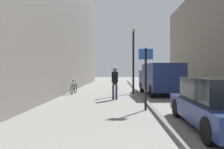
{
  "coord_description": "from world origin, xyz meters",
  "views": [
    {
      "loc": [
        0.16,
        -1.04,
        1.66
      ],
      "look_at": [
        -0.2,
        10.36,
        1.45
      ],
      "focal_mm": 33.57,
      "sensor_mm": 36.0,
      "label": 1
    }
  ],
  "objects_px": {
    "parked_car": "(218,104)",
    "lamp_post": "(133,56)",
    "pedestrian_main_foreground": "(115,81)",
    "bicycle_leaning": "(74,88)",
    "street_sign_post": "(146,73)",
    "delivery_van": "(160,78)"
  },
  "relations": [
    {
      "from": "pedestrian_main_foreground",
      "to": "bicycle_leaning",
      "type": "xyz_separation_m",
      "value": [
        -3.0,
        2.96,
        -0.68
      ]
    },
    {
      "from": "bicycle_leaning",
      "to": "pedestrian_main_foreground",
      "type": "bearing_deg",
      "value": -43.25
    },
    {
      "from": "delivery_van",
      "to": "bicycle_leaning",
      "type": "xyz_separation_m",
      "value": [
        -6.07,
        0.28,
        -0.77
      ]
    },
    {
      "from": "parked_car",
      "to": "lamp_post",
      "type": "xyz_separation_m",
      "value": [
        -1.8,
        9.07,
        2.01
      ]
    },
    {
      "from": "delivery_van",
      "to": "bicycle_leaning",
      "type": "height_order",
      "value": "delivery_van"
    },
    {
      "from": "pedestrian_main_foreground",
      "to": "bicycle_leaning",
      "type": "height_order",
      "value": "pedestrian_main_foreground"
    },
    {
      "from": "pedestrian_main_foreground",
      "to": "street_sign_post",
      "type": "bearing_deg",
      "value": -73.96
    },
    {
      "from": "street_sign_post",
      "to": "bicycle_leaning",
      "type": "xyz_separation_m",
      "value": [
        -4.35,
        6.08,
        -1.16
      ]
    },
    {
      "from": "lamp_post",
      "to": "delivery_van",
      "type": "bearing_deg",
      "value": -17.43
    },
    {
      "from": "lamp_post",
      "to": "pedestrian_main_foreground",
      "type": "bearing_deg",
      "value": -111.52
    },
    {
      "from": "pedestrian_main_foreground",
      "to": "street_sign_post",
      "type": "height_order",
      "value": "street_sign_post"
    },
    {
      "from": "lamp_post",
      "to": "bicycle_leaning",
      "type": "relative_size",
      "value": 2.69
    },
    {
      "from": "pedestrian_main_foreground",
      "to": "parked_car",
      "type": "bearing_deg",
      "value": -69.52
    },
    {
      "from": "parked_car",
      "to": "pedestrian_main_foreground",
      "type": "bearing_deg",
      "value": 119.33
    },
    {
      "from": "pedestrian_main_foreground",
      "to": "lamp_post",
      "type": "distance_m",
      "value": 3.86
    },
    {
      "from": "pedestrian_main_foreground",
      "to": "delivery_van",
      "type": "xyz_separation_m",
      "value": [
        3.07,
        2.68,
        0.09
      ]
    },
    {
      "from": "lamp_post",
      "to": "bicycle_leaning",
      "type": "height_order",
      "value": "lamp_post"
    },
    {
      "from": "parked_car",
      "to": "bicycle_leaning",
      "type": "bearing_deg",
      "value": 126.14
    },
    {
      "from": "lamp_post",
      "to": "bicycle_leaning",
      "type": "bearing_deg",
      "value": -176.22
    },
    {
      "from": "pedestrian_main_foreground",
      "to": "lamp_post",
      "type": "height_order",
      "value": "lamp_post"
    },
    {
      "from": "pedestrian_main_foreground",
      "to": "delivery_van",
      "type": "height_order",
      "value": "delivery_van"
    },
    {
      "from": "street_sign_post",
      "to": "lamp_post",
      "type": "distance_m",
      "value": 6.47
    }
  ]
}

